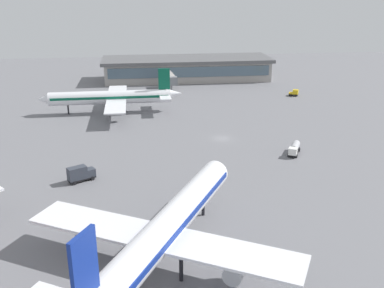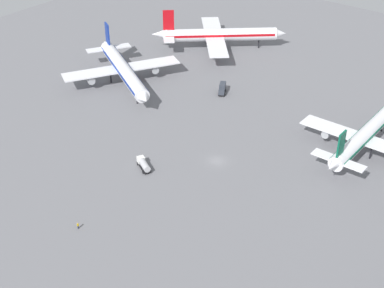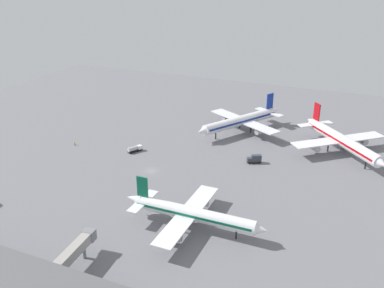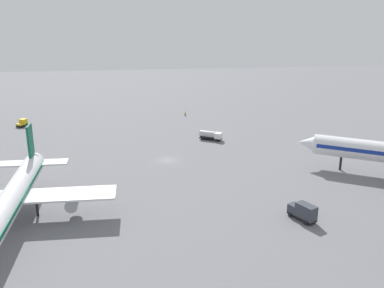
% 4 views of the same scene
% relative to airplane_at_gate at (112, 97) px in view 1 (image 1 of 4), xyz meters
% --- Properties ---
extents(ground, '(288.00, 288.00, 0.00)m').
position_rel_airplane_at_gate_xyz_m(ground, '(-29.62, 28.80, -4.97)').
color(ground, slate).
extents(terminal_building, '(70.75, 22.26, 9.13)m').
position_rel_airplane_at_gate_xyz_m(terminal_building, '(-29.20, -49.14, -0.32)').
color(terminal_building, '#9E9993').
rests_on(terminal_building, ground).
extents(airplane_at_gate, '(44.86, 35.84, 13.68)m').
position_rel_airplane_at_gate_xyz_m(airplane_at_gate, '(0.00, 0.00, 0.00)').
color(airplane_at_gate, white).
rests_on(airplane_at_gate, ground).
extents(airplane_taxiing, '(38.44, 45.98, 15.39)m').
position_rel_airplane_at_gate_xyz_m(airplane_taxiing, '(-11.15, 82.19, 0.62)').
color(airplane_taxiing, white).
rests_on(airplane_taxiing, ground).
extents(fuel_truck, '(4.66, 6.45, 2.50)m').
position_rel_airplane_at_gate_xyz_m(fuel_truck, '(-44.73, 41.99, -3.59)').
color(fuel_truck, black).
rests_on(fuel_truck, ground).
extents(catering_truck, '(5.82, 4.38, 3.30)m').
position_rel_airplane_at_gate_xyz_m(catering_truck, '(4.27, 51.60, -3.28)').
color(catering_truck, black).
rests_on(catering_truck, ground).
extents(baggage_tug, '(3.73, 3.40, 2.30)m').
position_rel_airplane_at_gate_xyz_m(baggage_tug, '(-64.62, -14.36, -3.82)').
color(baggage_tug, black).
rests_on(baggage_tug, ground).
extents(jet_bridge, '(4.32, 16.88, 6.74)m').
position_rel_airplane_at_gate_xyz_m(jet_bridge, '(-20.34, -27.94, 0.15)').
color(jet_bridge, '#9E9993').
rests_on(jet_bridge, ground).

